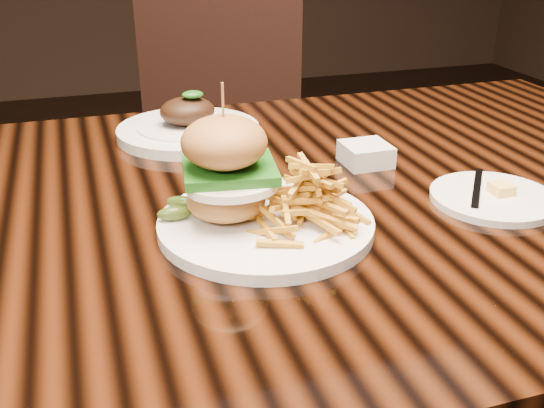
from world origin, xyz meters
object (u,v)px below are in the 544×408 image
object	(u,v)px
burger_plate	(264,193)
chair_far	(219,134)
dining_table	(238,247)
far_dish	(188,128)

from	to	relation	value
burger_plate	chair_far	xyz separation A→B (m)	(0.17, 0.99, -0.26)
dining_table	burger_plate	world-z (taller)	burger_plate
burger_plate	chair_far	size ratio (longest dim) A/B	0.28
dining_table	burger_plate	size ratio (longest dim) A/B	6.03
dining_table	chair_far	size ratio (longest dim) A/B	1.68
dining_table	far_dish	bearing A→B (deg)	92.73
far_dish	chair_far	bearing A→B (deg)	72.69
dining_table	burger_plate	xyz separation A→B (m)	(0.01, -0.10, 0.13)
burger_plate	chair_far	distance (m)	1.04
dining_table	chair_far	distance (m)	0.91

